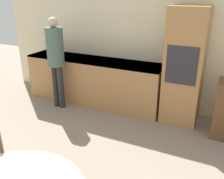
% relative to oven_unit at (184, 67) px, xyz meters
% --- Properties ---
extents(wall_back, '(7.09, 0.05, 2.60)m').
position_rel_oven_unit_xyz_m(wall_back, '(-0.41, 0.34, 0.34)').
color(wall_back, beige).
rests_on(wall_back, ground_plane).
extents(kitchen_counter, '(2.77, 0.60, 0.89)m').
position_rel_oven_unit_xyz_m(kitchen_counter, '(-1.72, -0.01, -0.50)').
color(kitchen_counter, '#AD7A47').
rests_on(kitchen_counter, ground_plane).
extents(oven_unit, '(0.60, 0.59, 1.92)m').
position_rel_oven_unit_xyz_m(oven_unit, '(0.00, 0.00, 0.00)').
color(oven_unit, '#AD7A47').
rests_on(oven_unit, ground_plane).
extents(person_standing, '(0.31, 0.31, 1.70)m').
position_rel_oven_unit_xyz_m(person_standing, '(-2.22, -0.50, 0.11)').
color(person_standing, '#262628').
rests_on(person_standing, ground_plane).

